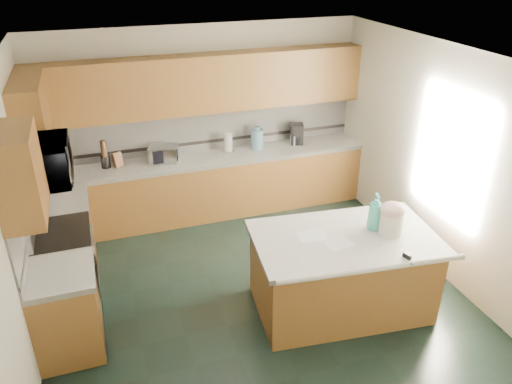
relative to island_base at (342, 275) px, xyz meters
name	(u,v)px	position (x,y,z in m)	size (l,w,h in m)	color
floor	(253,292)	(-0.83, 0.55, -0.43)	(4.60, 4.60, 0.00)	black
ceiling	(253,59)	(-0.83, 0.55, 2.27)	(4.60, 4.60, 0.00)	white
wall_back	(202,121)	(-0.83, 2.87, 0.92)	(4.60, 0.04, 2.70)	silver
wall_front	(365,338)	(-0.83, -1.77, 0.92)	(4.60, 0.04, 2.70)	silver
wall_left	(13,225)	(-3.15, 0.55, 0.92)	(0.04, 4.60, 2.70)	silver
wall_right	(439,161)	(1.49, 0.55, 0.92)	(0.04, 4.60, 2.70)	silver
back_base_cab	(210,187)	(-0.83, 2.55, 0.00)	(4.60, 0.60, 0.86)	#593516
back_countertop	(209,158)	(-0.83, 2.55, 0.46)	(4.60, 0.64, 0.06)	white
back_upper_cab	(203,84)	(-0.83, 2.68, 1.51)	(4.60, 0.33, 0.78)	#593516
back_backsplash	(203,129)	(-0.83, 2.83, 0.81)	(4.60, 0.02, 0.63)	silver
back_accent_band	(204,142)	(-0.83, 2.83, 0.61)	(4.60, 0.01, 0.05)	black
left_base_cab_rear	(67,234)	(-2.83, 1.84, 0.00)	(0.60, 0.82, 0.86)	#593516
left_counter_rear	(60,202)	(-2.83, 1.84, 0.46)	(0.64, 0.82, 0.06)	white
left_base_cab_front	(67,313)	(-2.83, 0.31, 0.00)	(0.60, 0.72, 0.86)	#593516
left_counter_front	(59,274)	(-2.83, 0.31, 0.46)	(0.64, 0.72, 0.06)	white
left_backsplash	(24,208)	(-3.12, 1.10, 0.81)	(0.02, 2.30, 0.63)	silver
left_accent_band	(28,225)	(-3.11, 1.10, 0.61)	(0.01, 2.30, 0.05)	black
left_upper_cab_rear	(31,115)	(-2.96, 1.97, 1.51)	(0.33, 1.09, 0.78)	#593516
left_upper_cab_front	(19,175)	(-2.96, 0.31, 1.51)	(0.33, 0.72, 0.78)	#593516
range_body	(67,270)	(-2.83, 1.05, 0.01)	(0.60, 0.76, 0.88)	#B7B7BC
range_oven_door	(95,268)	(-2.54, 1.05, -0.03)	(0.02, 0.68, 0.55)	black
range_cooktop	(60,234)	(-2.83, 1.05, 0.47)	(0.62, 0.78, 0.04)	black
range_handle	(93,238)	(-2.51, 1.05, 0.35)	(0.02, 0.02, 0.66)	#B7B7BC
range_backguard	(31,228)	(-3.09, 1.05, 0.59)	(0.06, 0.76, 0.18)	#B7B7BC
microwave	(44,162)	(-2.83, 1.05, 1.30)	(0.73, 0.50, 0.41)	#B7B7BC
island_base	(342,275)	(0.00, 0.00, 0.00)	(1.82, 1.04, 0.86)	#593516
island_top	(345,239)	(0.00, 0.00, 0.46)	(1.92, 1.14, 0.06)	white
island_bullnose	(373,269)	(0.00, -0.57, 0.46)	(0.06, 0.06, 1.92)	white
treat_jar	(391,223)	(0.47, -0.10, 0.61)	(0.24, 0.24, 0.25)	white
treat_jar_lid	(393,210)	(0.47, -0.10, 0.78)	(0.26, 0.26, 0.16)	beige
treat_jar_knob	(394,205)	(0.47, -0.10, 0.83)	(0.03, 0.03, 0.09)	tan
treat_jar_knob_end_l	(390,206)	(0.42, -0.10, 0.83)	(0.05, 0.05, 0.05)	tan
treat_jar_knob_end_r	(397,205)	(0.51, -0.10, 0.83)	(0.05, 0.05, 0.05)	tan
soap_bottle_island	(375,212)	(0.36, 0.04, 0.70)	(0.16, 0.16, 0.41)	teal
paper_sheet_a	(339,244)	(-0.13, -0.11, 0.49)	(0.28, 0.21, 0.00)	white
paper_sheet_b	(313,236)	(-0.32, 0.11, 0.49)	(0.31, 0.23, 0.00)	white
clamp_body	(407,257)	(0.38, -0.55, 0.50)	(0.03, 0.09, 0.08)	black
clamp_handle	(410,262)	(0.38, -0.61, 0.48)	(0.02, 0.02, 0.07)	black
knife_block	(117,160)	(-2.09, 2.60, 0.59)	(0.11, 0.09, 0.20)	#472814
utensil_crock	(106,162)	(-2.24, 2.63, 0.57)	(0.13, 0.13, 0.16)	black
utensil_bundle	(104,148)	(-2.24, 2.63, 0.77)	(0.07, 0.07, 0.23)	#472814
toaster_oven	(164,153)	(-1.46, 2.60, 0.60)	(0.38, 0.26, 0.22)	#B7B7BC
toaster_oven_door	(165,157)	(-1.46, 2.47, 0.60)	(0.34, 0.01, 0.18)	black
paper_towel	(228,143)	(-0.51, 2.65, 0.62)	(0.12, 0.12, 0.27)	white
paper_towel_base	(228,151)	(-0.51, 2.65, 0.50)	(0.18, 0.18, 0.01)	#B7B7BC
water_jug	(257,139)	(-0.08, 2.61, 0.64)	(0.18, 0.18, 0.30)	#6A9DBD
water_jug_neck	(257,128)	(-0.08, 2.61, 0.81)	(0.09, 0.09, 0.04)	#6A9DBD
coffee_maker	(297,134)	(0.56, 2.63, 0.64)	(0.18, 0.20, 0.31)	black
coffee_carafe	(298,140)	(0.56, 2.58, 0.55)	(0.13, 0.13, 0.13)	black
soap_bottle_back	(295,137)	(0.51, 2.60, 0.60)	(0.10, 0.10, 0.22)	white
soap_back_cap	(295,130)	(0.51, 2.60, 0.72)	(0.02, 0.02, 0.03)	red
window_light_proxy	(450,155)	(1.46, 0.35, 1.07)	(0.02, 1.40, 1.10)	white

